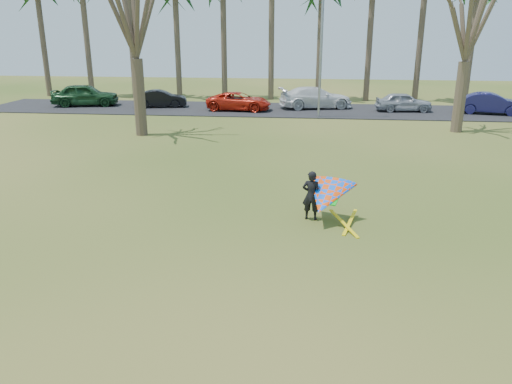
# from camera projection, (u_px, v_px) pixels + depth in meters

# --- Properties ---
(ground) EXTENTS (100.00, 100.00, 0.00)m
(ground) POSITION_uv_depth(u_px,v_px,m) (248.00, 254.00, 13.32)
(ground) COLOR #244B10
(ground) RESTS_ON ground
(parking_strip) EXTENTS (46.00, 7.00, 0.06)m
(parking_strip) POSITION_uv_depth(u_px,v_px,m) (291.00, 110.00, 36.92)
(parking_strip) COLOR black
(parking_strip) RESTS_ON ground
(bare_tree_left) EXTENTS (6.60, 6.60, 9.70)m
(bare_tree_left) POSITION_uv_depth(u_px,v_px,m) (133.00, 5.00, 26.19)
(bare_tree_left) COLOR #46382A
(bare_tree_left) RESTS_ON ground
(bare_tree_right) EXTENTS (6.27, 6.27, 9.21)m
(bare_tree_right) POSITION_uv_depth(u_px,v_px,m) (471.00, 13.00, 27.21)
(bare_tree_right) COLOR #473A2A
(bare_tree_right) RESTS_ON ground
(streetlight) EXTENTS (2.28, 0.18, 8.00)m
(streetlight) POSITION_uv_depth(u_px,v_px,m) (323.00, 49.00, 32.48)
(streetlight) COLOR gray
(streetlight) RESTS_ON ground
(car_0) EXTENTS (5.28, 3.07, 1.69)m
(car_0) POSITION_uv_depth(u_px,v_px,m) (85.00, 95.00, 38.47)
(car_0) COLOR #183E1E
(car_0) RESTS_ON parking_strip
(car_1) EXTENTS (4.07, 2.14, 1.28)m
(car_1) POSITION_uv_depth(u_px,v_px,m) (161.00, 99.00, 37.90)
(car_1) COLOR black
(car_1) RESTS_ON parking_strip
(car_2) EXTENTS (4.80, 2.43, 1.30)m
(car_2) POSITION_uv_depth(u_px,v_px,m) (239.00, 101.00, 36.39)
(car_2) COLOR red
(car_2) RESTS_ON parking_strip
(car_3) EXTENTS (5.79, 3.46, 1.57)m
(car_3) POSITION_uv_depth(u_px,v_px,m) (316.00, 98.00, 37.31)
(car_3) COLOR white
(car_3) RESTS_ON parking_strip
(car_4) EXTENTS (4.05, 1.87, 1.35)m
(car_4) POSITION_uv_depth(u_px,v_px,m) (404.00, 102.00, 35.94)
(car_4) COLOR #989CA5
(car_4) RESTS_ON parking_strip
(car_5) EXTENTS (4.65, 2.42, 1.46)m
(car_5) POSITION_uv_depth(u_px,v_px,m) (491.00, 103.00, 34.81)
(car_5) COLOR #1A194C
(car_5) RESTS_ON parking_strip
(kite_flyer) EXTENTS (2.13, 2.39, 2.02)m
(kite_flyer) POSITION_uv_depth(u_px,v_px,m) (325.00, 197.00, 15.26)
(kite_flyer) COLOR black
(kite_flyer) RESTS_ON ground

